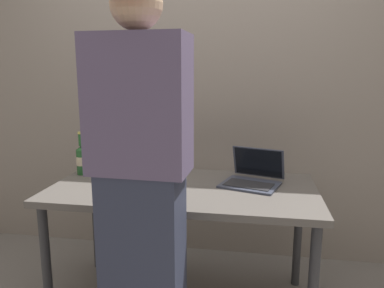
# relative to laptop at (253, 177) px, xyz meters

# --- Properties ---
(desk) EXTENTS (1.51, 0.76, 0.75)m
(desk) POSITION_rel_laptop_xyz_m (-0.39, -0.12, -0.11)
(desk) COLOR #56514C
(desk) RESTS_ON ground
(laptop) EXTENTS (0.39, 0.39, 0.20)m
(laptop) POSITION_rel_laptop_xyz_m (0.00, 0.00, 0.00)
(laptop) COLOR #383D4C
(laptop) RESTS_ON desk
(beer_bottle_dark) EXTENTS (0.07, 0.07, 0.27)m
(beer_bottle_dark) POSITION_rel_laptop_xyz_m (-1.08, 0.02, 0.06)
(beer_bottle_dark) COLOR #1E5123
(beer_bottle_dark) RESTS_ON desk
(beer_bottle_brown) EXTENTS (0.08, 0.08, 0.26)m
(beer_bottle_brown) POSITION_rel_laptop_xyz_m (-0.86, 0.04, 0.06)
(beer_bottle_brown) COLOR brown
(beer_bottle_brown) RESTS_ON desk
(person_figure) EXTENTS (0.42, 0.31, 1.80)m
(person_figure) POSITION_rel_laptop_xyz_m (-0.47, -0.66, 0.13)
(person_figure) COLOR #2D3347
(person_figure) RESTS_ON ground
(back_wall) EXTENTS (6.00, 0.10, 2.60)m
(back_wall) POSITION_rel_laptop_xyz_m (-0.39, 0.63, 0.51)
(back_wall) COLOR gray
(back_wall) RESTS_ON ground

